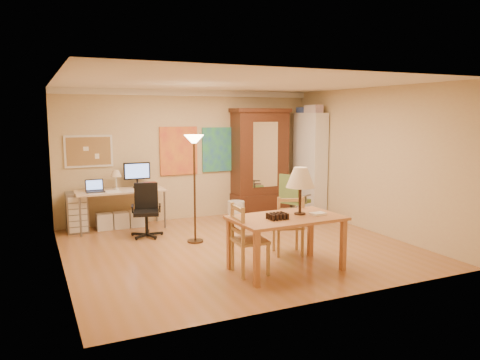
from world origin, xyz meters
name	(u,v)px	position (x,y,z in m)	size (l,w,h in m)	color
floor	(239,247)	(0.00, 0.00, 0.00)	(5.50, 5.50, 0.00)	#A06939
crown_molding	(189,93)	(0.00, 2.46, 2.64)	(5.50, 0.08, 0.12)	white
corkboard	(89,151)	(-2.05, 2.47, 1.50)	(0.90, 0.04, 0.62)	#9B7149
art_panel_left	(179,151)	(-0.25, 2.47, 1.45)	(0.80, 0.04, 1.00)	gold
art_panel_right	(219,149)	(0.65, 2.47, 1.45)	(0.75, 0.04, 0.95)	#296BA6
dining_table	(292,206)	(0.24, -1.30, 0.92)	(1.59, 1.00, 1.46)	#996732
ladder_chair_back	(288,227)	(0.55, -0.69, 0.44)	(0.55, 0.53, 0.95)	#A5804B
ladder_chair_left	(248,241)	(-0.42, -1.24, 0.46)	(0.46, 0.48, 0.98)	#A5804B
torchiere_lamp	(194,157)	(-0.55, 0.61, 1.49)	(0.34, 0.34, 1.86)	#3A2717
computer_desk	(122,205)	(-1.51, 2.16, 0.46)	(1.67, 0.73, 1.26)	beige
office_chair_black	(147,222)	(-1.23, 1.33, 0.26)	(0.59, 0.59, 0.96)	black
office_chair_green	(294,211)	(1.68, 1.02, 0.27)	(0.63, 0.63, 1.03)	slate
drawer_cart	(77,212)	(-2.34, 2.20, 0.38)	(0.38, 0.45, 0.75)	slate
armoire	(260,169)	(1.53, 2.24, 1.01)	(1.27, 0.60, 2.33)	#371D0F
bookshelf	(310,164)	(2.55, 1.80, 1.11)	(0.34, 0.89, 2.24)	white
wastebin	(236,212)	(0.71, 1.69, 0.22)	(0.35, 0.35, 0.44)	silver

